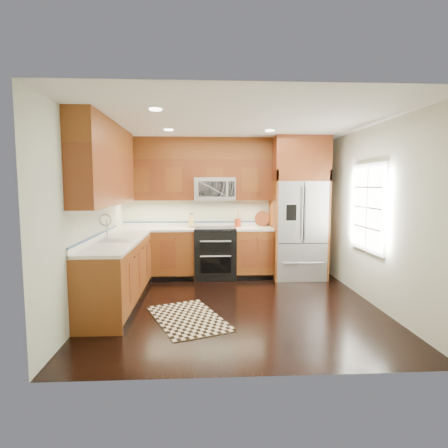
{
  "coord_description": "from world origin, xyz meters",
  "views": [
    {
      "loc": [
        -0.46,
        -5.21,
        1.74
      ],
      "look_at": [
        -0.14,
        0.6,
        1.12
      ],
      "focal_mm": 30.0,
      "sensor_mm": 36.0,
      "label": 1
    }
  ],
  "objects": [
    {
      "name": "refrigerator",
      "position": [
        1.3,
        1.63,
        1.3
      ],
      "size": [
        0.98,
        0.75,
        2.6
      ],
      "color": "#B2B2B7",
      "rests_on": "ground"
    },
    {
      "name": "upper_cabinets",
      "position": [
        -1.15,
        1.09,
        2.02
      ],
      "size": [
        2.85,
        3.0,
        1.15
      ],
      "color": "brown",
      "rests_on": "ground"
    },
    {
      "name": "wall_right",
      "position": [
        2.0,
        0.0,
        1.3
      ],
      "size": [
        0.02,
        4.0,
        2.6
      ],
      "primitive_type": "cube",
      "color": "beige",
      "rests_on": "ground"
    },
    {
      "name": "window",
      "position": [
        1.98,
        0.2,
        1.4
      ],
      "size": [
        0.04,
        1.1,
        1.3
      ],
      "color": "white",
      "rests_on": "ground"
    },
    {
      "name": "wall_left",
      "position": [
        -2.0,
        0.0,
        1.3
      ],
      "size": [
        0.02,
        4.0,
        2.6
      ],
      "primitive_type": "cube",
      "color": "beige",
      "rests_on": "ground"
    },
    {
      "name": "ground",
      "position": [
        0.0,
        0.0,
        0.0
      ],
      "size": [
        4.0,
        4.0,
        0.0
      ],
      "primitive_type": "plane",
      "color": "black",
      "rests_on": "ground"
    },
    {
      "name": "knife_block",
      "position": [
        -0.69,
        1.83,
        1.05
      ],
      "size": [
        0.11,
        0.14,
        0.27
      ],
      "color": "#A68A50",
      "rests_on": "countertop"
    },
    {
      "name": "range",
      "position": [
        -0.25,
        1.67,
        0.47
      ],
      "size": [
        0.76,
        0.67,
        0.95
      ],
      "color": "black",
      "rests_on": "ground"
    },
    {
      "name": "sink_faucet",
      "position": [
        -1.73,
        0.23,
        0.99
      ],
      "size": [
        0.54,
        0.44,
        0.37
      ],
      "color": "#B2B2B7",
      "rests_on": "countertop"
    },
    {
      "name": "rug",
      "position": [
        -0.67,
        -0.47,
        0.01
      ],
      "size": [
        1.22,
        1.52,
        0.01
      ],
      "primitive_type": "cube",
      "rotation": [
        0.0,
        0.0,
        0.37
      ],
      "color": "black",
      "rests_on": "ground"
    },
    {
      "name": "wall_back",
      "position": [
        0.0,
        2.0,
        1.3
      ],
      "size": [
        4.0,
        0.02,
        2.6
      ],
      "primitive_type": "cube",
      "color": "beige",
      "rests_on": "ground"
    },
    {
      "name": "base_cabinets",
      "position": [
        -1.23,
        0.9,
        0.45
      ],
      "size": [
        2.85,
        3.0,
        0.9
      ],
      "color": "brown",
      "rests_on": "ground"
    },
    {
      "name": "utensil_crock",
      "position": [
        0.19,
        1.84,
        1.05
      ],
      "size": [
        0.15,
        0.15,
        0.33
      ],
      "color": "#9E3013",
      "rests_on": "countertop"
    },
    {
      "name": "countertop",
      "position": [
        -1.09,
        1.01,
        0.92
      ],
      "size": [
        2.86,
        3.01,
        0.04
      ],
      "color": "white",
      "rests_on": "base_cabinets"
    },
    {
      "name": "microwave",
      "position": [
        -0.25,
        1.8,
        1.66
      ],
      "size": [
        0.76,
        0.4,
        0.42
      ],
      "color": "#B2B2B7",
      "rests_on": "ground"
    },
    {
      "name": "cutting_board",
      "position": [
        0.68,
        1.94,
        0.95
      ],
      "size": [
        0.4,
        0.4,
        0.02
      ],
      "primitive_type": "cylinder",
      "rotation": [
        0.0,
        0.0,
        -0.43
      ],
      "color": "brown",
      "rests_on": "countertop"
    }
  ]
}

